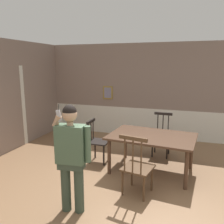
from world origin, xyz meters
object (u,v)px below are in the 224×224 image
dining_table (152,139)px  person_figure (72,153)px  chair_near_window (98,141)px  chair_by_doorway (137,167)px  chair_at_table_head (161,136)px

dining_table → person_figure: person_figure is taller
chair_near_window → person_figure: person_figure is taller
dining_table → chair_near_window: size_ratio=1.86×
chair_near_window → chair_by_doorway: size_ratio=0.89×
chair_by_doorway → person_figure: person_figure is taller
dining_table → chair_by_doorway: chair_by_doorway is taller
chair_near_window → chair_at_table_head: 1.53m
dining_table → chair_near_window: bearing=174.8°
chair_near_window → chair_by_doorway: chair_by_doorway is taller
chair_by_doorway → chair_at_table_head: bearing=95.0°
dining_table → chair_near_window: chair_near_window is taller
chair_by_doorway → dining_table: bearing=94.9°
chair_near_window → dining_table: bearing=84.1°
chair_by_doorway → chair_at_table_head: size_ratio=1.04×
chair_near_window → chair_at_table_head: (1.29, 0.82, 0.00)m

